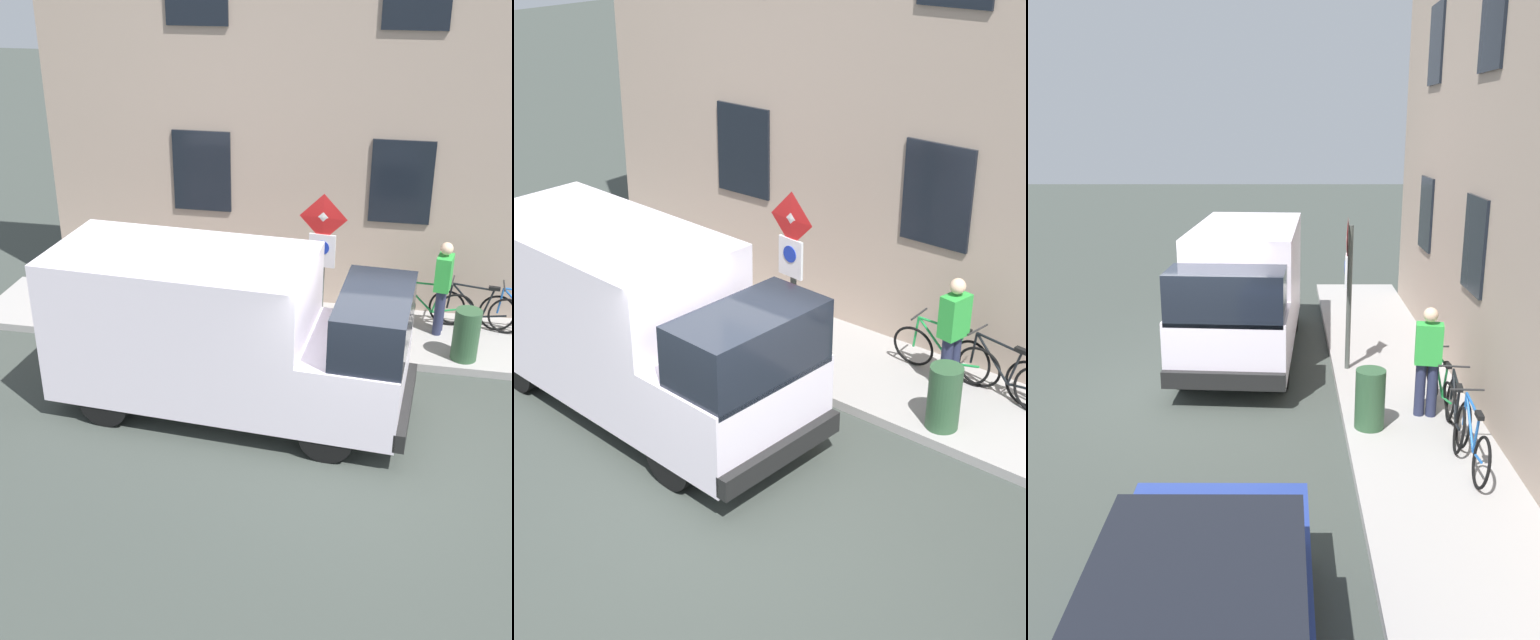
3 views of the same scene
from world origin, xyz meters
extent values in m
plane|color=#393F3A|center=(0.00, 0.00, 0.00)|extent=(80.00, 80.00, 0.00)
cube|color=#9C9895|center=(3.50, 0.00, 0.07)|extent=(2.09, 15.34, 0.14)
cube|color=tan|center=(4.89, 0.00, 4.11)|extent=(0.70, 13.34, 8.23)
cube|color=black|center=(4.52, 0.00, 2.63)|extent=(0.06, 1.10, 1.50)
cube|color=black|center=(4.52, 3.67, 2.63)|extent=(0.06, 1.10, 1.50)
cylinder|color=#474C47|center=(2.70, 1.16, 1.45)|extent=(0.09, 0.09, 2.63)
pyramid|color=silver|center=(2.62, 1.17, 2.52)|extent=(0.10, 0.50, 0.50)
pyramid|color=red|center=(2.63, 1.17, 2.52)|extent=(0.09, 0.56, 0.56)
cube|color=white|center=(2.64, 1.17, 1.97)|extent=(0.09, 0.44, 0.56)
cylinder|color=#1933B2|center=(2.62, 1.17, 2.03)|extent=(0.04, 0.24, 0.24)
cube|color=white|center=(0.80, 2.99, 1.41)|extent=(2.25, 3.93, 2.18)
cube|color=white|center=(0.63, 0.40, 0.87)|extent=(2.09, 1.53, 1.10)
cube|color=black|center=(0.61, 0.19, 1.77)|extent=(1.98, 1.11, 0.84)
cube|color=black|center=(0.57, -0.35, 0.50)|extent=(2.01, 0.29, 0.28)
cylinder|color=black|center=(1.52, 0.57, 0.38)|extent=(0.27, 0.77, 0.76)
cylinder|color=black|center=(-0.24, 0.69, 0.38)|extent=(0.27, 0.77, 0.76)
cylinder|color=black|center=(1.74, 3.89, 0.38)|extent=(0.27, 0.77, 0.76)
cylinder|color=black|center=(-0.01, 4.01, 0.38)|extent=(0.27, 0.77, 0.76)
torus|color=black|center=(4.06, -1.02, 0.47)|extent=(0.21, 0.67, 0.66)
cylinder|color=black|center=(4.02, -1.35, 0.68)|extent=(0.12, 0.60, 0.60)
cylinder|color=black|center=(4.01, -1.43, 0.95)|extent=(0.13, 0.72, 0.07)
cylinder|color=black|center=(3.97, -1.71, 0.66)|extent=(0.06, 0.19, 0.55)
cylinder|color=black|center=(3.95, -1.85, 0.43)|extent=(0.09, 0.43, 0.12)
cylinder|color=black|center=(4.06, -1.04, 0.72)|extent=(0.05, 0.09, 0.50)
cube|color=black|center=(3.96, -1.79, 0.97)|extent=(0.11, 0.21, 0.06)
cylinder|color=#262626|center=(4.06, -1.07, 1.02)|extent=(0.46, 0.09, 0.03)
torus|color=black|center=(3.97, -0.13, 0.47)|extent=(0.15, 0.67, 0.66)
torus|color=black|center=(4.02, -1.17, 0.47)|extent=(0.15, 0.67, 0.66)
cylinder|color=green|center=(3.98, -0.46, 0.68)|extent=(0.07, 0.60, 0.60)
cylinder|color=green|center=(3.99, -0.54, 0.95)|extent=(0.07, 0.73, 0.07)
cylinder|color=green|center=(4.00, -0.82, 0.66)|extent=(0.05, 0.19, 0.55)
cylinder|color=green|center=(4.01, -0.96, 0.43)|extent=(0.06, 0.43, 0.12)
cylinder|color=green|center=(3.97, -0.15, 0.72)|extent=(0.04, 0.09, 0.50)
cube|color=black|center=(4.01, -0.90, 0.97)|extent=(0.09, 0.20, 0.06)
cylinder|color=#262626|center=(3.97, -0.18, 1.02)|extent=(0.46, 0.05, 0.03)
cylinder|color=#262B47|center=(3.80, -0.89, 0.56)|extent=(0.16, 0.16, 0.85)
cylinder|color=#262B47|center=(3.62, -0.85, 0.56)|extent=(0.16, 0.16, 0.85)
cube|color=green|center=(3.71, -0.87, 1.30)|extent=(0.44, 0.32, 0.62)
sphere|color=beige|center=(3.71, -0.87, 1.75)|extent=(0.22, 0.22, 0.22)
cylinder|color=#2D5133|center=(2.80, -1.29, 0.59)|extent=(0.44, 0.44, 0.90)
camera|label=1|loc=(-8.85, -0.05, 6.51)|focal=42.54mm
camera|label=2|loc=(-6.18, -5.77, 6.61)|focal=49.13mm
camera|label=3|loc=(1.55, -10.21, 4.47)|focal=37.13mm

